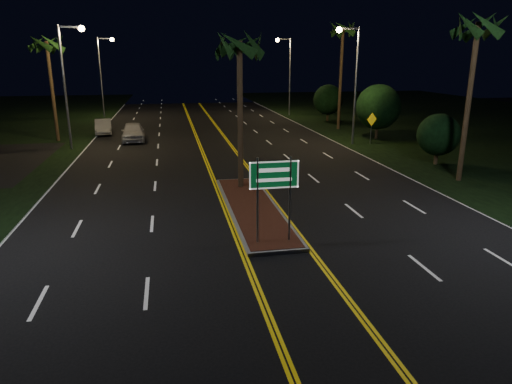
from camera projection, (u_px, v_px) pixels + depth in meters
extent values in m
plane|color=black|center=(293.00, 279.00, 14.33)|extent=(120.00, 120.00, 0.00)
cube|color=gray|center=(253.00, 208.00, 20.91)|extent=(2.25, 10.25, 0.15)
cube|color=#592819|center=(253.00, 206.00, 20.88)|extent=(2.00, 10.00, 0.02)
cylinder|color=gray|center=(258.00, 201.00, 16.37)|extent=(0.08, 0.08, 3.20)
cylinder|color=gray|center=(290.00, 199.00, 16.58)|extent=(0.08, 0.08, 3.20)
cube|color=#07471E|center=(274.00, 175.00, 16.21)|extent=(1.80, 0.04, 1.00)
cube|color=white|center=(274.00, 175.00, 16.19)|extent=(1.80, 0.01, 1.00)
cylinder|color=gray|center=(65.00, 89.00, 33.70)|extent=(0.18, 0.18, 9.00)
cube|color=gray|center=(70.00, 27.00, 32.62)|extent=(1.60, 0.12, 0.12)
sphere|color=#EBBD69|center=(81.00, 28.00, 32.79)|extent=(0.44, 0.44, 0.44)
cylinder|color=gray|center=(101.00, 78.00, 52.54)|extent=(0.18, 0.18, 9.00)
cube|color=gray|center=(105.00, 38.00, 51.46)|extent=(1.60, 0.12, 0.12)
sphere|color=#EBBD69|center=(112.00, 39.00, 51.64)|extent=(0.44, 0.44, 0.44)
cylinder|color=gray|center=(356.00, 87.00, 35.78)|extent=(0.18, 0.18, 9.00)
cube|color=gray|center=(349.00, 29.00, 34.41)|extent=(1.60, 0.12, 0.12)
sphere|color=#EBBD69|center=(339.00, 30.00, 34.30)|extent=(0.44, 0.44, 0.44)
cylinder|color=gray|center=(290.00, 77.00, 54.63)|extent=(0.18, 0.18, 9.00)
cube|color=gray|center=(284.00, 39.00, 53.26)|extent=(1.60, 0.12, 0.12)
sphere|color=#EBBD69|center=(277.00, 40.00, 53.15)|extent=(0.44, 0.44, 0.44)
cylinder|color=#382819|center=(240.00, 118.00, 23.17)|extent=(0.28, 0.28, 7.50)
cylinder|color=#382819|center=(53.00, 93.00, 37.28)|extent=(0.28, 0.28, 8.00)
cylinder|color=#382819|center=(468.00, 105.00, 24.82)|extent=(0.28, 0.28, 8.50)
cylinder|color=#382819|center=(341.00, 79.00, 43.58)|extent=(0.28, 0.28, 9.50)
cylinder|color=#382819|center=(436.00, 157.00, 29.83)|extent=(0.24, 0.24, 0.90)
sphere|color=black|center=(439.00, 135.00, 29.41)|extent=(2.70, 2.70, 2.70)
cylinder|color=#382819|center=(376.00, 131.00, 39.30)|extent=(0.24, 0.24, 1.26)
sphere|color=black|center=(378.00, 107.00, 38.71)|extent=(3.78, 3.78, 3.78)
cylinder|color=#382819|center=(328.00, 116.00, 50.60)|extent=(0.24, 0.24, 1.08)
sphere|color=black|center=(328.00, 100.00, 50.09)|extent=(3.24, 3.24, 3.24)
imported|color=silver|center=(133.00, 130.00, 38.18)|extent=(2.55, 5.48, 1.79)
imported|color=#989CA1|center=(103.00, 125.00, 41.78)|extent=(2.55, 4.89, 1.56)
cylinder|color=gray|center=(371.00, 130.00, 36.76)|extent=(0.07, 0.07, 2.19)
cube|color=#E2AF0B|center=(372.00, 119.00, 36.49)|extent=(0.98, 0.45, 1.06)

